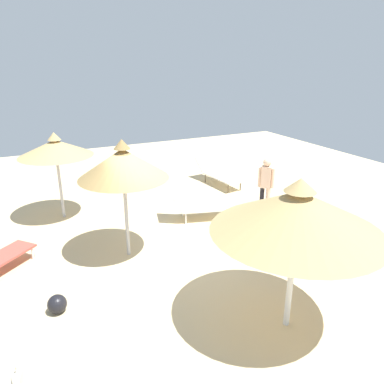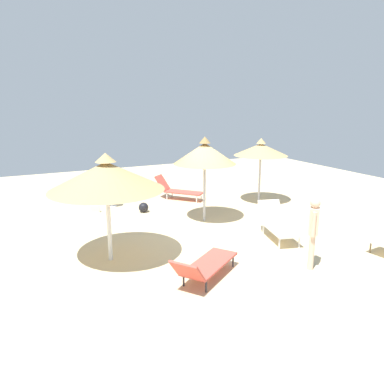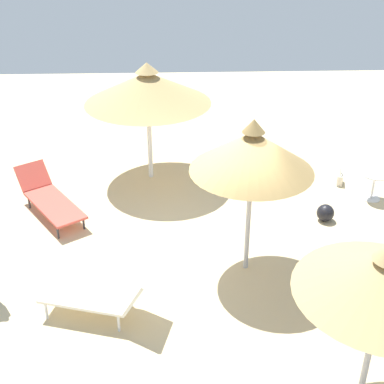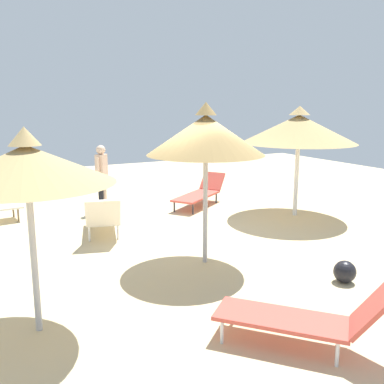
# 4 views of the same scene
# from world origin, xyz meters

# --- Properties ---
(ground) EXTENTS (24.00, 24.00, 0.10)m
(ground) POSITION_xyz_m (0.00, 0.00, -0.05)
(ground) COLOR beige
(parasol_umbrella_front) EXTENTS (2.04, 2.04, 2.83)m
(parasol_umbrella_front) POSITION_xyz_m (0.79, -0.30, 2.28)
(parasol_umbrella_front) COLOR #B2B2B7
(parasol_umbrella_front) RESTS_ON ground
(parasol_umbrella_far_right) EXTENTS (2.07, 2.07, 2.55)m
(parasol_umbrella_far_right) POSITION_xyz_m (1.88, -3.33, 2.11)
(parasol_umbrella_far_right) COLOR #B2B2B7
(parasol_umbrella_far_right) RESTS_ON ground
(parasol_umbrella_edge) EXTENTS (2.82, 2.82, 2.74)m
(parasol_umbrella_edge) POSITION_xyz_m (-1.01, 3.35, 2.18)
(parasol_umbrella_edge) COLOR white
(parasol_umbrella_edge) RESTS_ON ground
(lounge_chair_back) EXTENTS (1.74, 2.11, 0.80)m
(lounge_chair_back) POSITION_xyz_m (-3.07, 1.73, 0.37)
(lounge_chair_back) COLOR #CC4C3F
(lounge_chair_back) RESTS_ON ground
(lounge_chair_near_right) EXTENTS (1.90, 1.14, 0.96)m
(lounge_chair_near_right) POSITION_xyz_m (-1.59, -1.47, 0.44)
(lounge_chair_near_right) COLOR silver
(lounge_chair_near_right) RESTS_ON ground
(lounge_chair_center) EXTENTS (1.88, 1.75, 0.94)m
(lounge_chair_center) POSITION_xyz_m (3.77, -0.63, 0.41)
(lounge_chair_center) COLOR #CC4C3F
(lounge_chair_center) RESTS_ON ground
(person_standing_far_left) EXTENTS (0.36, 0.35, 1.75)m
(person_standing_far_left) POSITION_xyz_m (-3.63, -0.88, 1.01)
(person_standing_far_left) COLOR black
(person_standing_far_left) RESTS_ON ground
(beach_ball) EXTENTS (0.36, 0.36, 0.36)m
(beach_ball) POSITION_xyz_m (2.62, 1.22, 0.18)
(beach_ball) COLOR black
(beach_ball) RESTS_ON ground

